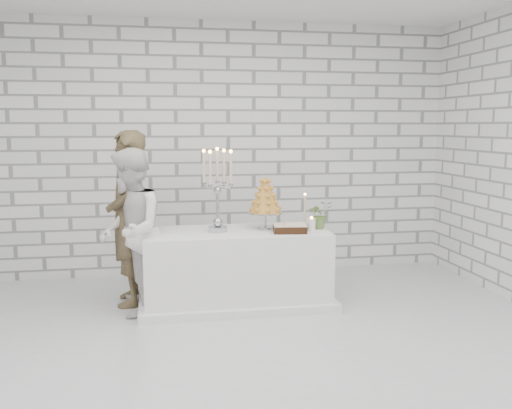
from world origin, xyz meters
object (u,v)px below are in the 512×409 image
(groom, at_px, (128,218))
(croquembouche, at_px, (265,202))
(bride, at_px, (130,232))
(candelabra, at_px, (217,190))
(cake_table, at_px, (236,268))

(groom, distance_m, croquembouche, 1.38)
(bride, bearing_deg, candelabra, 94.18)
(bride, relative_size, croquembouche, 2.93)
(bride, height_order, croquembouche, bride)
(groom, distance_m, bride, 0.31)
(bride, bearing_deg, croquembouche, 95.96)
(cake_table, xyz_separation_m, croquembouche, (0.31, 0.06, 0.64))
(cake_table, distance_m, groom, 1.18)
(bride, distance_m, croquembouche, 1.35)
(groom, relative_size, candelabra, 2.11)
(cake_table, relative_size, bride, 1.14)
(croquembouche, bearing_deg, groom, 173.30)
(croquembouche, bearing_deg, cake_table, -169.02)
(cake_table, distance_m, croquembouche, 0.72)
(cake_table, xyz_separation_m, bride, (-1.02, -0.08, 0.41))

